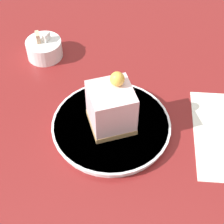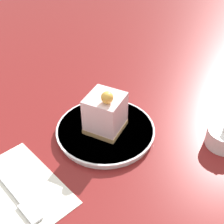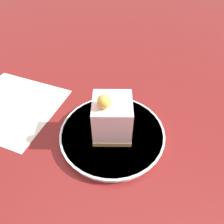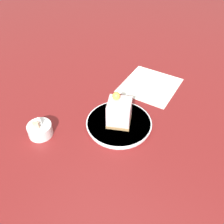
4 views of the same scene
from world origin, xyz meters
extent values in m
plane|color=maroon|center=(0.00, 0.00, 0.00)|extent=(4.00, 4.00, 0.00)
cylinder|color=white|center=(0.01, 0.00, 0.01)|extent=(0.21, 0.21, 0.02)
cylinder|color=white|center=(0.01, 0.00, 0.01)|extent=(0.22, 0.22, 0.00)
cube|color=#AD8451|center=(0.01, 0.00, 0.02)|extent=(0.09, 0.09, 0.01)
cube|color=silver|center=(0.01, 0.00, 0.06)|extent=(0.09, 0.09, 0.07)
sphere|color=#EFB747|center=(0.02, 0.02, 0.11)|extent=(0.02, 0.02, 0.02)
cylinder|color=white|center=(-0.14, 0.20, 0.02)|extent=(0.08, 0.08, 0.04)
cube|color=#D8B28C|center=(-0.15, 0.20, 0.05)|extent=(0.01, 0.02, 0.02)
cube|color=white|center=(-0.13, 0.21, 0.05)|extent=(0.02, 0.02, 0.02)
camera|label=1|loc=(0.03, -0.43, 0.54)|focal=60.00mm
camera|label=2|loc=(0.37, 0.37, 0.47)|focal=50.00mm
camera|label=3|loc=(-0.08, 0.27, 0.37)|focal=35.00mm
camera|label=4|loc=(-0.52, -0.25, 0.59)|focal=40.00mm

